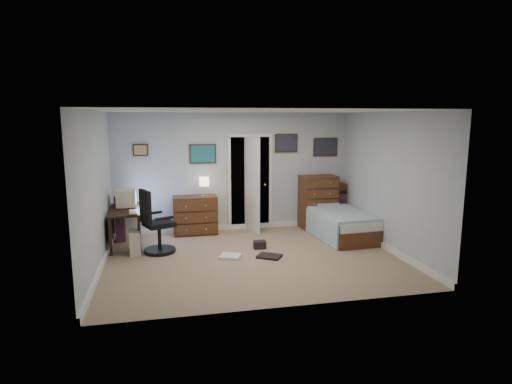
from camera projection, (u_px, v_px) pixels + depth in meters
floor at (253, 258)px, 7.39m from camera, size 5.00×4.00×0.02m
computer_desk at (120, 218)px, 7.99m from camera, size 0.64×1.26×0.71m
crt_monitor at (126, 198)px, 8.11m from camera, size 0.39×0.36×0.34m
keyboard at (133, 212)px, 7.69m from camera, size 0.17×0.38×0.02m
pc_tower at (135, 242)px, 7.58m from camera, size 0.22×0.41×0.42m
office_chair at (156, 229)px, 7.58m from camera, size 0.73×0.73×1.16m
media_stack at (120, 219)px, 8.29m from camera, size 0.18×0.18×0.89m
low_dresser at (195, 215)px, 8.86m from camera, size 0.90×0.46×0.80m
table_lamp at (204, 182)px, 8.78m from camera, size 0.20×0.20×0.39m
doorway at (247, 181)px, 9.48m from camera, size 0.96×1.12×2.05m
tall_dresser at (318, 202)px, 9.36m from camera, size 0.80×0.49×1.15m
headboard_bookcase at (345, 203)px, 9.62m from camera, size 1.06×0.32×0.94m
bed at (339, 223)px, 8.66m from camera, size 1.07×1.85×0.59m
wall_posters at (260, 148)px, 9.12m from camera, size 4.38×0.04×0.60m
floor_clutter at (253, 252)px, 7.58m from camera, size 1.13×0.88×0.14m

